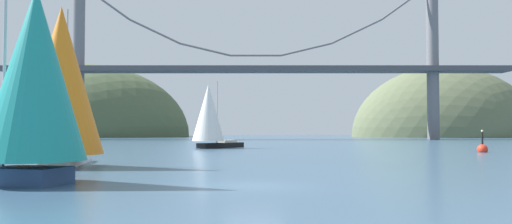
# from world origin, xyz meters

# --- Properties ---
(ground_plane) EXTENTS (360.00, 360.00, 0.00)m
(ground_plane) POSITION_xyz_m (0.00, 0.00, 0.00)
(ground_plane) COLOR #385670
(headland_right) EXTENTS (58.14, 44.00, 45.09)m
(headland_right) POSITION_xyz_m (60.00, 135.00, 0.00)
(headland_right) COLOR #5B6647
(headland_right) RESTS_ON ground_plane
(headland_left) EXTENTS (67.33, 44.00, 46.49)m
(headland_left) POSITION_xyz_m (-55.00, 135.00, 0.00)
(headland_left) COLOR #4C5B3D
(headland_left) RESTS_ON ground_plane
(suspension_bridge) EXTENTS (120.73, 6.00, 37.62)m
(suspension_bridge) POSITION_xyz_m (0.00, 95.00, 17.65)
(suspension_bridge) COLOR slate
(suspension_bridge) RESTS_ON ground_plane
(sailboat_orange_sail) EXTENTS (6.33, 9.82, 10.72)m
(sailboat_orange_sail) POSITION_xyz_m (-12.61, 10.30, 5.50)
(sailboat_orange_sail) COLOR white
(sailboat_orange_sail) RESTS_ON ground_plane
(sailboat_white_mainsail) EXTENTS (7.48, 7.90, 8.77)m
(sailboat_white_mainsail) POSITION_xyz_m (-5.97, 41.90, 4.32)
(sailboat_white_mainsail) COLOR black
(sailboat_white_mainsail) RESTS_ON ground_plane
(sailboat_teal_sail) EXTENTS (9.05, 5.59, 10.24)m
(sailboat_teal_sail) POSITION_xyz_m (-10.07, 0.56, 4.65)
(sailboat_teal_sail) COLOR navy
(sailboat_teal_sail) RESTS_ON ground_plane
(channel_buoy) EXTENTS (1.10, 1.10, 2.64)m
(channel_buoy) POSITION_xyz_m (24.30, 30.87, 0.37)
(channel_buoy) COLOR red
(channel_buoy) RESTS_ON ground_plane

